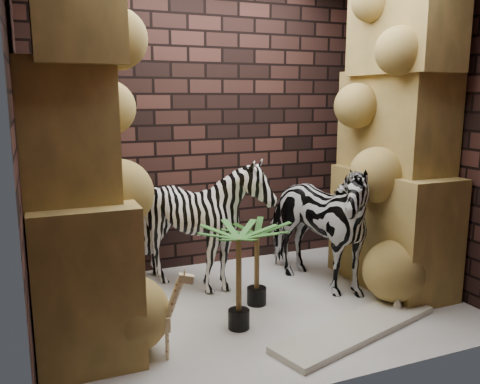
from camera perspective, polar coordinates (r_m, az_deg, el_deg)
name	(u,v)px	position (r m, az deg, el deg)	size (l,w,h in m)	color
floor	(255,307)	(4.40, 1.71, -13.04)	(3.50, 3.50, 0.00)	silver
wall_back	(206,124)	(5.19, -3.89, 7.75)	(3.50, 3.50, 0.00)	black
wall_front	(345,147)	(2.94, 11.94, 5.11)	(3.50, 3.50, 0.00)	black
wall_left	(19,140)	(3.68, -24.03, 5.52)	(3.00, 3.00, 0.00)	black
wall_right	(426,127)	(5.01, 20.56, 6.97)	(3.00, 3.00, 0.00)	black
rock_pillar_left	(74,138)	(3.68, -18.56, 5.91)	(0.68, 1.30, 3.00)	tan
rock_pillar_right	(398,128)	(4.79, 17.64, 7.00)	(0.58, 1.25, 3.00)	tan
zebra_right	(313,213)	(4.67, 8.39, -2.37)	(0.66, 1.22, 1.44)	white
zebra_left	(204,230)	(4.60, -4.17, -4.37)	(1.02, 1.27, 1.15)	white
giraffe_toy	(154,314)	(3.53, -9.85, -13.61)	(0.34, 0.11, 0.66)	beige
palm_front	(257,264)	(4.32, 1.94, -8.25)	(0.36, 0.36, 0.73)	#235D27
palm_back	(239,278)	(3.87, -0.14, -9.82)	(0.36, 0.36, 0.83)	#235D27
surfboard	(356,328)	(4.07, 13.23, -14.99)	(1.53, 0.38, 0.05)	beige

